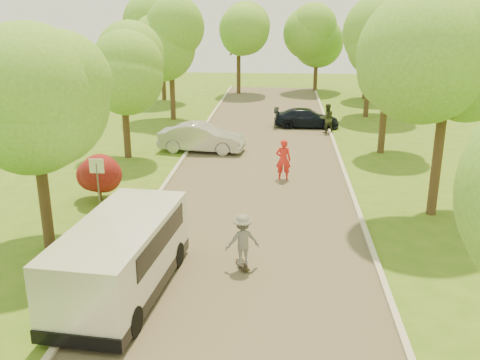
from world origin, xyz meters
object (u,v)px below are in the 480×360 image
(street_sign, at_px, (97,175))
(silver_sedan, at_px, (202,138))
(person_striped, at_px, (283,160))
(minivan, at_px, (122,256))
(dark_sedan, at_px, (306,118))
(longboard, at_px, (243,265))
(person_olive, at_px, (327,119))
(skateboarder, at_px, (243,240))

(street_sign, height_order, silver_sedan, street_sign)
(street_sign, bearing_deg, person_striped, 34.82)
(silver_sedan, bearing_deg, minivan, -173.51)
(dark_sedan, xyz_separation_m, longboard, (-2.65, -20.10, -0.52))
(dark_sedan, xyz_separation_m, person_olive, (1.19, -1.62, 0.31))
(street_sign, xyz_separation_m, minivan, (2.60, -5.74, -0.46))
(street_sign, bearing_deg, minivan, -65.59)
(person_olive, bearing_deg, person_striped, 59.02)
(minivan, xyz_separation_m, longboard, (3.16, 1.73, -1.01))
(dark_sedan, bearing_deg, street_sign, 152.96)
(silver_sedan, distance_m, skateboarder, 13.87)
(person_striped, bearing_deg, longboard, 83.08)
(skateboarder, xyz_separation_m, person_olive, (3.84, 18.48, 0.01))
(longboard, relative_size, skateboarder, 0.53)
(dark_sedan, height_order, person_olive, person_olive)
(street_sign, distance_m, longboard, 7.17)
(minivan, xyz_separation_m, skateboarder, (3.16, 1.73, -0.19))
(dark_sedan, bearing_deg, person_olive, -143.22)
(minivan, bearing_deg, silver_sedan, 95.76)
(minivan, bearing_deg, longboard, 34.16)
(street_sign, height_order, person_striped, street_sign)
(street_sign, bearing_deg, longboard, -34.81)
(street_sign, height_order, dark_sedan, street_sign)
(person_striped, bearing_deg, silver_sedan, -45.63)
(silver_sedan, bearing_deg, street_sign, 171.31)
(skateboarder, bearing_deg, minivan, 8.67)
(silver_sedan, bearing_deg, skateboarder, -160.30)
(person_striped, bearing_deg, person_olive, -104.75)
(longboard, distance_m, person_olive, 18.89)
(street_sign, xyz_separation_m, silver_sedan, (2.50, 9.47, -0.80))
(longboard, relative_size, person_striped, 0.45)
(street_sign, height_order, longboard, street_sign)
(minivan, bearing_deg, street_sign, 119.78)
(dark_sedan, distance_m, longboard, 20.28)
(longboard, xyz_separation_m, person_striped, (1.18, 8.83, 0.85))
(minivan, height_order, longboard, minivan)
(minivan, height_order, person_olive, minivan)
(silver_sedan, xyz_separation_m, person_olive, (7.10, 5.00, 0.16))
(minivan, relative_size, skateboarder, 3.59)
(minivan, xyz_separation_m, dark_sedan, (5.80, 21.84, -0.49))
(dark_sedan, distance_m, person_striped, 11.37)
(person_striped, bearing_deg, dark_sedan, -96.76)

